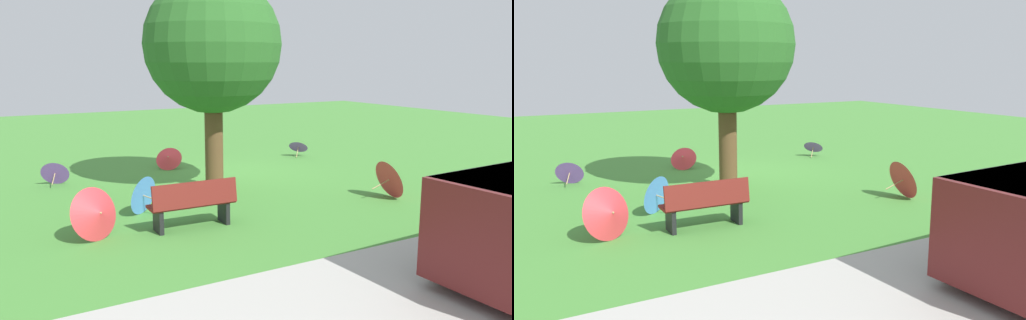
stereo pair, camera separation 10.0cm
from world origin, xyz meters
TOP-DOWN VIEW (x-y plane):
  - ground at (0.00, 0.00)m, footprint 40.00×40.00m
  - road_strip at (0.00, 8.05)m, footprint 40.00×4.43m
  - park_bench at (2.53, 3.45)m, footprint 1.61×0.53m
  - shade_tree at (0.88, 0.86)m, footprint 3.18×3.18m
  - parasol_red_0 at (4.20, 3.25)m, footprint 1.03×0.94m
  - parasol_red_1 at (-2.18, 3.61)m, footprint 0.79×0.93m
  - parasol_red_2 at (1.03, -1.87)m, footprint 0.93×0.89m
  - parasol_orange_0 at (-4.97, 4.35)m, footprint 0.70×0.77m
  - parasol_blue_0 at (3.08, 2.06)m, footprint 0.82×0.84m
  - parasol_purple_0 at (-3.34, -1.75)m, footprint 0.81×0.82m
  - parasol_purple_1 at (4.13, -1.43)m, footprint 0.80×0.74m

SIDE VIEW (x-z plane):
  - ground at x=0.00m, z-range 0.00..0.00m
  - road_strip at x=0.00m, z-range 0.00..0.01m
  - parasol_orange_0 at x=-4.97m, z-range 0.00..0.62m
  - parasol_red_2 at x=1.03m, z-range 0.00..0.65m
  - parasol_purple_1 at x=4.13m, z-range 0.00..0.66m
  - parasol_purple_0 at x=-3.34m, z-range 0.05..0.64m
  - parasol_blue_0 at x=3.08m, z-range 0.00..0.80m
  - parasol_red_1 at x=-2.18m, z-range 0.00..0.89m
  - park_bench at x=2.53m, z-range 0.01..0.92m
  - parasol_red_0 at x=4.20m, z-range 0.00..0.95m
  - shade_tree at x=0.88m, z-range 0.87..5.86m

